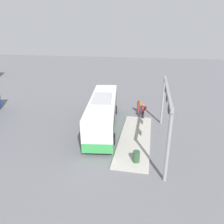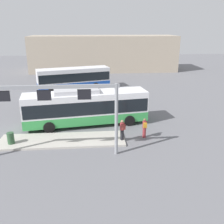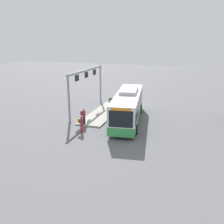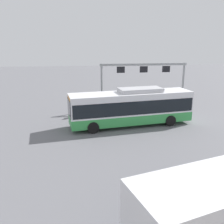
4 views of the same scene
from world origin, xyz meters
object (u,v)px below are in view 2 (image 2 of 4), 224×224
bus_background_left (74,77)px  trash_bin (11,138)px  bus_main (86,106)px  person_waiting_near (122,129)px  person_boarding (145,127)px

bus_background_left → trash_bin: bearing=62.2°
bus_main → person_waiting_near: bus_main is taller
bus_background_left → bus_main: bearing=82.1°
bus_background_left → trash_bin: bus_background_left is taller
bus_background_left → trash_bin: (-3.82, -18.04, -1.17)m
person_waiting_near → bus_background_left: bearing=-2.4°
person_boarding → person_waiting_near: size_ratio=1.00×
bus_background_left → person_waiting_near: (4.83, -18.10, -0.73)m
bus_main → bus_background_left: bus_main is taller
bus_main → bus_background_left: 14.26m
bus_main → person_boarding: (4.79, -3.34, -0.92)m
person_waiting_near → bus_main: bearing=18.5°
person_waiting_near → trash_bin: size_ratio=1.86×
bus_background_left → person_boarding: size_ratio=6.31×
bus_main → bus_background_left: size_ratio=1.09×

